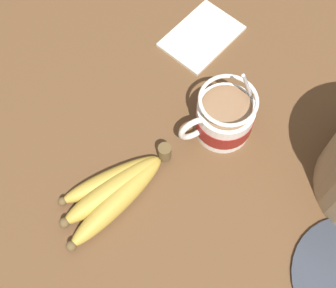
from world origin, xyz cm
name	(u,v)px	position (x,y,z in cm)	size (l,w,h in cm)	color
table	(215,147)	(0.00, 0.00, 1.30)	(125.68, 125.68, 2.60)	brown
coffee_mug	(224,118)	(-1.99, -1.87, 6.26)	(13.97, 8.88, 14.11)	white
banana_bunch	(115,191)	(17.28, 0.93, 4.26)	(19.28, 9.84, 4.02)	brown
napkin	(202,36)	(-7.45, -19.03, 2.90)	(15.80, 13.62, 0.60)	beige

